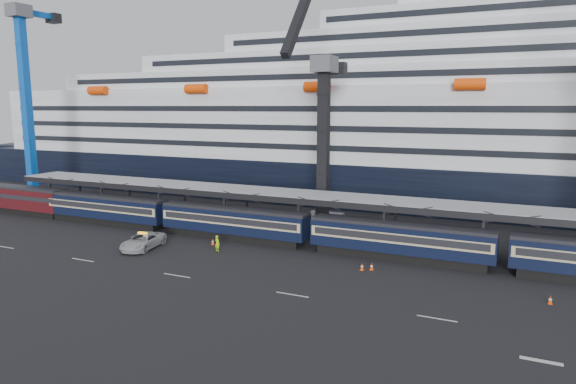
{
  "coord_description": "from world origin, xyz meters",
  "views": [
    {
      "loc": [
        3.02,
        -42.02,
        15.84
      ],
      "look_at": [
        -20.82,
        10.0,
        6.28
      ],
      "focal_mm": 32.0,
      "sensor_mm": 36.0,
      "label": 1
    }
  ],
  "objects": [
    {
      "name": "ground",
      "position": [
        0.0,
        0.0,
        0.0
      ],
      "size": [
        260.0,
        260.0,
        0.0
      ],
      "primitive_type": "plane",
      "color": "black",
      "rests_on": "ground"
    },
    {
      "name": "traffic_cone_c",
      "position": [
        -10.5,
        4.9,
        0.37
      ],
      "size": [
        0.37,
        0.37,
        0.74
      ],
      "color": "#FB4407",
      "rests_on": "ground"
    },
    {
      "name": "crane_dark_near",
      "position": [
        -20.0,
        18.59,
        11.93
      ],
      "size": [
        4.5,
        17.75,
        35.08
      ],
      "color": "#53565C",
      "rests_on": "ground"
    },
    {
      "name": "traffic_cone_a",
      "position": [
        -35.67,
        3.57,
        0.35
      ],
      "size": [
        0.36,
        0.36,
        0.71
      ],
      "color": "#FB4407",
      "rests_on": "ground"
    },
    {
      "name": "cruise_ship",
      "position": [
        -1.08,
        45.99,
        12.34
      ],
      "size": [
        214.09,
        28.84,
        34.0
      ],
      "color": "black",
      "rests_on": "ground"
    },
    {
      "name": "traffic_cone_d",
      "position": [
        -9.67,
        5.36,
        0.37
      ],
      "size": [
        0.37,
        0.37,
        0.74
      ],
      "color": "#FB4407",
      "rests_on": "ground"
    },
    {
      "name": "train",
      "position": [
        -4.65,
        10.0,
        2.2
      ],
      "size": [
        133.05,
        3.0,
        4.05
      ],
      "color": "black",
      "rests_on": "ground"
    },
    {
      "name": "crane_blue",
      "position": [
        -72.0,
        17.55,
        18.23
      ],
      "size": [
        4.5,
        19.91,
        52.01
      ],
      "color": "#53565C",
      "rests_on": "ground"
    },
    {
      "name": "canopy",
      "position": [
        0.0,
        14.0,
        5.25
      ],
      "size": [
        130.0,
        6.25,
        5.53
      ],
      "color": "gray",
      "rests_on": "ground"
    },
    {
      "name": "traffic_cone_b",
      "position": [
        -28.96,
        6.81,
        0.35
      ],
      "size": [
        0.35,
        0.35,
        0.71
      ],
      "color": "#FB4407",
      "rests_on": "ground"
    },
    {
      "name": "worker",
      "position": [
        -27.04,
        4.75,
        0.89
      ],
      "size": [
        0.75,
        0.6,
        1.78
      ],
      "primitive_type": "imported",
      "rotation": [
        0.0,
        0.0,
        2.84
      ],
      "color": "#ADEA0C",
      "rests_on": "ground"
    },
    {
      "name": "traffic_cone_e",
      "position": [
        5.9,
        2.84,
        0.36
      ],
      "size": [
        0.36,
        0.36,
        0.73
      ],
      "color": "#FB4407",
      "rests_on": "ground"
    },
    {
      "name": "pickup_truck",
      "position": [
        -35.17,
        2.09,
        0.87
      ],
      "size": [
        3.84,
        6.66,
        1.75
      ],
      "primitive_type": "imported",
      "rotation": [
        0.0,
        0.0,
        0.16
      ],
      "color": "#AAACB1",
      "rests_on": "ground"
    }
  ]
}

